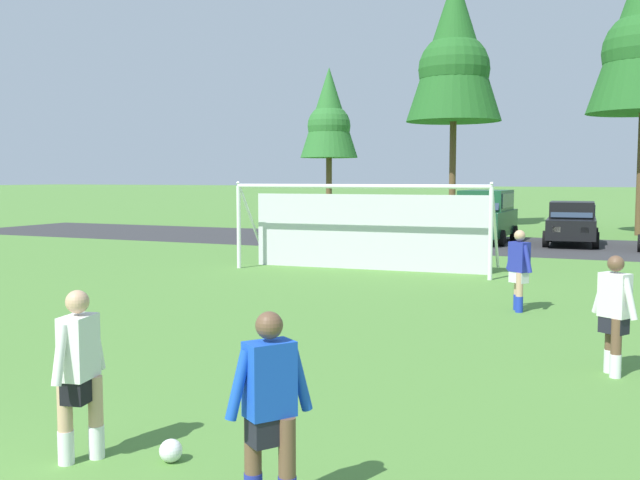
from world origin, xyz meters
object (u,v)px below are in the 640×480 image
object	(u,v)px
soccer_ball	(171,451)
parked_car_slot_center_left	(485,216)
soccer_goal	(365,226)
parked_car_slot_left	(415,219)
player_striker_near	(614,315)
player_midfield_center	(270,413)
parked_car_slot_far_left	(332,219)
player_defender_far	(79,376)
parked_car_slot_center	(572,223)
player_winger_left	(519,271)

from	to	relation	value
soccer_ball	parked_car_slot_center_left	xyz separation A→B (m)	(-1.86, 24.75, 1.00)
soccer_goal	parked_car_slot_left	bearing A→B (deg)	98.75
player_striker_near	player_midfield_center	world-z (taller)	same
soccer_goal	parked_car_slot_far_left	xyz separation A→B (m)	(-5.14, 9.79, -0.42)
player_midfield_center	player_defender_far	world-z (taller)	same
parked_car_slot_far_left	parked_car_slot_center	xyz separation A→B (m)	(9.93, 0.97, 0.00)
player_striker_near	parked_car_slot_left	world-z (taller)	parked_car_slot_left
soccer_goal	player_defender_far	bearing A→B (deg)	-80.31
player_winger_left	parked_car_slot_center	world-z (taller)	parked_car_slot_center
player_striker_near	parked_car_slot_center	size ratio (longest dim) A/B	0.38
player_winger_left	parked_car_slot_far_left	world-z (taller)	parked_car_slot_far_left
player_midfield_center	parked_car_slot_center	bearing A→B (deg)	89.62
player_midfield_center	player_striker_near	bearing A→B (deg)	66.86
player_defender_far	parked_car_slot_center_left	world-z (taller)	parked_car_slot_center_left
player_striker_near	parked_car_slot_far_left	bearing A→B (deg)	122.53
soccer_ball	player_midfield_center	distance (m)	1.63
player_midfield_center	parked_car_slot_far_left	size ratio (longest dim) A/B	0.39
soccer_ball	parked_car_slot_center_left	world-z (taller)	parked_car_slot_center_left
player_striker_near	player_midfield_center	size ratio (longest dim) A/B	1.00
player_striker_near	player_defender_far	xyz separation A→B (m)	(-4.51, -5.28, 0.00)
player_midfield_center	parked_car_slot_center_left	distance (m)	25.52
soccer_ball	player_striker_near	bearing A→B (deg)	53.20
soccer_goal	parked_car_slot_left	size ratio (longest dim) A/B	1.78
player_defender_far	parked_car_slot_center	distance (m)	25.36
soccer_ball	player_defender_far	world-z (taller)	player_defender_far
player_midfield_center	parked_car_slot_left	xyz separation A→B (m)	(-6.26, 25.41, 0.05)
player_defender_far	parked_car_slot_far_left	bearing A→B (deg)	107.40
player_defender_far	parked_car_slot_far_left	distance (m)	25.45
player_midfield_center	parked_car_slot_center_left	xyz separation A→B (m)	(-3.21, 25.31, 0.29)
player_winger_left	parked_car_slot_center	distance (m)	15.62
soccer_ball	player_winger_left	xyz separation A→B (m)	(1.80, 9.32, 0.71)
player_winger_left	parked_car_slot_left	bearing A→B (deg)	113.39
parked_car_slot_far_left	player_midfield_center	bearing A→B (deg)	-68.31
player_midfield_center	parked_car_slot_far_left	bearing A→B (deg)	111.69
soccer_ball	parked_car_slot_center_left	distance (m)	24.84
soccer_goal	parked_car_slot_left	world-z (taller)	soccer_goal
parked_car_slot_center_left	parked_car_slot_center	world-z (taller)	parked_car_slot_center_left
soccer_ball	player_winger_left	bearing A→B (deg)	79.05
player_defender_far	player_winger_left	world-z (taller)	same
soccer_goal	player_winger_left	size ratio (longest dim) A/B	4.59
parked_car_slot_left	parked_car_slot_center_left	world-z (taller)	parked_car_slot_center_left
player_winger_left	parked_car_slot_center_left	size ratio (longest dim) A/B	0.35
soccer_ball	soccer_goal	world-z (taller)	soccer_goal
parked_car_slot_far_left	parked_car_slot_center_left	bearing A→B (deg)	6.82
player_striker_near	parked_car_slot_left	xyz separation A→B (m)	(-8.63, 19.89, 0.05)
parked_car_slot_far_left	parked_car_slot_left	bearing A→B (deg)	14.18
player_midfield_center	parked_car_slot_left	world-z (taller)	parked_car_slot_left
parked_car_slot_left	parked_car_slot_center	world-z (taller)	same
player_striker_near	player_defender_far	world-z (taller)	same
soccer_goal	parked_car_slot_center	bearing A→B (deg)	66.00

